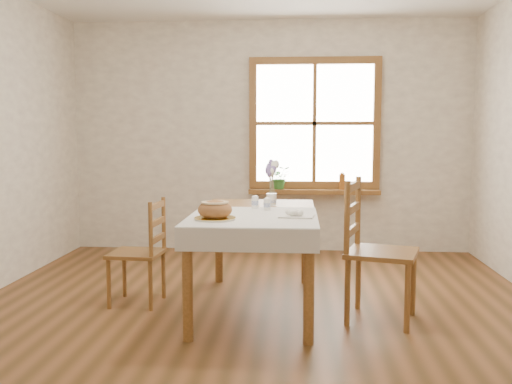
% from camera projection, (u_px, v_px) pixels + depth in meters
% --- Properties ---
extents(ground, '(5.00, 5.00, 0.00)m').
position_uv_depth(ground, '(253.00, 320.00, 4.12)').
color(ground, brown).
rests_on(ground, ground).
extents(room_walls, '(4.60, 5.10, 2.65)m').
position_uv_depth(room_walls, '(253.00, 81.00, 3.94)').
color(room_walls, white).
rests_on(room_walls, ground).
extents(window, '(1.46, 0.08, 1.46)m').
position_uv_depth(window, '(314.00, 123.00, 6.38)').
color(window, '#935B2D').
rests_on(window, ground).
extents(window_sill, '(1.46, 0.20, 0.05)m').
position_uv_depth(window_sill, '(314.00, 191.00, 6.39)').
color(window_sill, '#935B2D').
rests_on(window_sill, ground).
extents(dining_table, '(0.90, 1.60, 0.75)m').
position_uv_depth(dining_table, '(256.00, 223.00, 4.35)').
color(dining_table, '#935B2D').
rests_on(dining_table, ground).
extents(table_linen, '(0.91, 0.99, 0.01)m').
position_uv_depth(table_linen, '(253.00, 217.00, 4.04)').
color(table_linen, silver).
rests_on(table_linen, dining_table).
extents(chair_left, '(0.43, 0.41, 0.83)m').
position_uv_depth(chair_left, '(136.00, 252.00, 4.48)').
color(chair_left, '#935B2D').
rests_on(chair_left, ground).
extents(chair_right, '(0.61, 0.60, 1.02)m').
position_uv_depth(chair_right, '(382.00, 251.00, 4.07)').
color(chair_right, '#935B2D').
rests_on(chair_right, ground).
extents(bread_plate, '(0.35, 0.35, 0.01)m').
position_uv_depth(bread_plate, '(215.00, 218.00, 3.88)').
color(bread_plate, white).
rests_on(bread_plate, table_linen).
extents(bread_loaf, '(0.24, 0.24, 0.13)m').
position_uv_depth(bread_loaf, '(215.00, 208.00, 3.87)').
color(bread_loaf, '#A36C3A').
rests_on(bread_loaf, bread_plate).
extents(egg_napkin, '(0.26, 0.23, 0.01)m').
position_uv_depth(egg_napkin, '(296.00, 216.00, 4.00)').
color(egg_napkin, silver).
rests_on(egg_napkin, table_linen).
extents(eggs, '(0.20, 0.18, 0.04)m').
position_uv_depth(eggs, '(296.00, 212.00, 4.00)').
color(eggs, white).
rests_on(eggs, egg_napkin).
extents(salt_shaker, '(0.07, 0.07, 0.11)m').
position_uv_depth(salt_shaker, '(255.00, 202.00, 4.43)').
color(salt_shaker, white).
rests_on(salt_shaker, table_linen).
extents(pepper_shaker, '(0.07, 0.07, 0.10)m').
position_uv_depth(pepper_shaker, '(267.00, 204.00, 4.32)').
color(pepper_shaker, white).
rests_on(pepper_shaker, table_linen).
extents(flower_vase, '(0.10, 0.10, 0.09)m').
position_uv_depth(flower_vase, '(271.00, 200.00, 4.69)').
color(flower_vase, white).
rests_on(flower_vase, dining_table).
extents(lavender_bouquet, '(0.15, 0.15, 0.27)m').
position_uv_depth(lavender_bouquet, '(271.00, 178.00, 4.67)').
color(lavender_bouquet, '#70599F').
rests_on(lavender_bouquet, flower_vase).
extents(potted_plant, '(0.28, 0.30, 0.20)m').
position_uv_depth(potted_plant, '(280.00, 180.00, 6.41)').
color(potted_plant, '#2D6A2A').
rests_on(potted_plant, window_sill).
extents(amber_bottle, '(0.08, 0.08, 0.19)m').
position_uv_depth(amber_bottle, '(342.00, 181.00, 6.36)').
color(amber_bottle, '#99551C').
rests_on(amber_bottle, window_sill).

